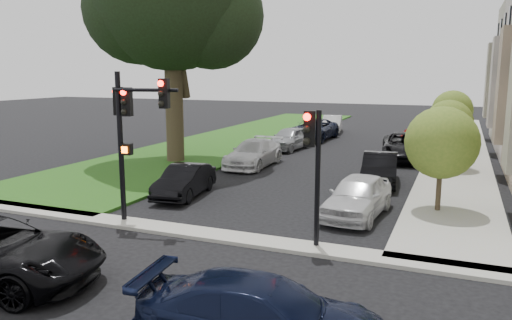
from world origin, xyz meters
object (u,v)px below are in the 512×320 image
at_px(traffic_signal_secondary, 313,153).
at_px(car_parked_0, 358,196).
at_px(car_parked_9, 332,124).
at_px(car_parked_3, 412,136).
at_px(car_parked_1, 380,169).
at_px(car_parked_2, 405,147).
at_px(small_tree_c, 452,110).
at_px(car_parked_6, 254,153).
at_px(car_cross_far, 263,317).
at_px(car_parked_7, 290,138).
at_px(traffic_signal_main, 130,120).
at_px(small_tree_b, 449,124).
at_px(car_parked_8, 313,129).
at_px(car_parked_5, 185,181).
at_px(small_tree_a, 442,143).

distance_m(traffic_signal_secondary, car_parked_0, 4.43).
bearing_deg(car_parked_9, car_parked_3, -46.53).
distance_m(car_parked_1, car_parked_2, 7.09).
xyz_separation_m(small_tree_c, car_parked_6, (-9.86, -10.71, -1.90)).
height_order(small_tree_c, car_parked_6, small_tree_c).
bearing_deg(car_parked_2, small_tree_c, 59.18).
height_order(car_cross_far, car_parked_0, car_parked_0).
bearing_deg(car_parked_7, traffic_signal_main, -81.62).
height_order(small_tree_b, car_parked_8, small_tree_b).
xyz_separation_m(small_tree_b, car_parked_1, (-2.75, -4.82, -1.75)).
bearing_deg(car_parked_5, car_parked_7, 82.40).
xyz_separation_m(car_parked_0, car_parked_2, (0.33, 12.71, 0.05)).
xyz_separation_m(traffic_signal_main, car_parked_9, (-0.04, 28.20, -2.85)).
xyz_separation_m(small_tree_c, car_parked_3, (-2.54, 0.99, -1.99)).
xyz_separation_m(car_parked_1, car_parked_6, (-7.12, 1.84, 0.01)).
xyz_separation_m(small_tree_b, traffic_signal_secondary, (-3.26, -14.30, 0.39)).
bearing_deg(car_parked_9, car_cross_far, -88.38).
distance_m(car_parked_1, car_parked_7, 10.99).
height_order(traffic_signal_secondary, car_parked_1, traffic_signal_secondary).
height_order(car_parked_0, car_parked_6, car_parked_0).
xyz_separation_m(small_tree_c, car_parked_2, (-2.34, -5.47, -1.83)).
height_order(car_parked_1, car_parked_7, car_parked_7).
bearing_deg(car_cross_far, car_parked_8, 8.43).
bearing_deg(car_parked_8, traffic_signal_main, -86.60).
height_order(car_parked_8, car_parked_9, car_parked_8).
xyz_separation_m(small_tree_a, car_parked_7, (-9.95, 12.37, -1.87)).
xyz_separation_m(car_parked_1, car_parked_7, (-7.21, 8.30, 0.03)).
bearing_deg(car_parked_1, small_tree_c, 71.08).
height_order(car_parked_7, car_parked_9, car_parked_7).
xyz_separation_m(small_tree_c, car_parked_8, (-9.83, 1.02, -1.83)).
relative_size(small_tree_a, small_tree_c, 1.00).
height_order(small_tree_a, small_tree_c, small_tree_c).
relative_size(car_parked_1, car_parked_8, 0.76).
bearing_deg(car_parked_6, small_tree_b, 16.62).
bearing_deg(car_parked_1, car_parked_6, 158.95).
height_order(small_tree_b, car_parked_6, small_tree_b).
height_order(small_tree_a, car_cross_far, small_tree_a).
distance_m(small_tree_c, car_cross_far, 27.92).
height_order(car_cross_far, car_parked_8, car_parked_8).
distance_m(car_cross_far, car_parked_3, 28.73).
bearing_deg(car_parked_2, traffic_signal_secondary, -100.85).
bearing_deg(small_tree_a, car_parked_6, 149.06).
height_order(traffic_signal_main, car_parked_9, traffic_signal_main).
bearing_deg(small_tree_a, car_parked_3, 98.20).
xyz_separation_m(car_parked_1, car_parked_2, (0.41, 7.08, 0.08)).
bearing_deg(car_parked_7, small_tree_b, -12.06).
height_order(car_parked_1, car_parked_6, car_parked_6).
relative_size(small_tree_c, car_parked_1, 0.90).
bearing_deg(car_parked_7, small_tree_a, -43.97).
height_order(small_tree_c, car_parked_2, small_tree_c).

